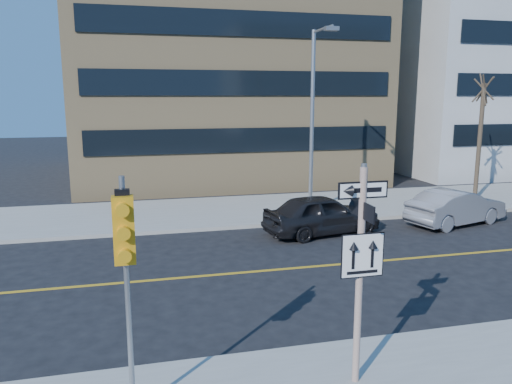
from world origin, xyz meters
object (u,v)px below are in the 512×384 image
object	(u,v)px
parked_car_b	(456,207)
parked_car_a	(322,214)
sign_pole	(360,263)
streetlight_a	(314,109)
street_tree_west	(484,92)
traffic_signal	(125,250)

from	to	relation	value
parked_car_b	parked_car_a	bearing A→B (deg)	74.47
sign_pole	streetlight_a	distance (m)	14.05
sign_pole	streetlight_a	world-z (taller)	streetlight_a
parked_car_a	street_tree_west	bearing A→B (deg)	-79.17
sign_pole	street_tree_west	size ratio (longest dim) A/B	0.64
traffic_signal	street_tree_west	xyz separation A→B (m)	(17.00, 13.96, 2.50)
parked_car_a	parked_car_b	world-z (taller)	parked_car_a
parked_car_b	street_tree_west	bearing A→B (deg)	-61.17
sign_pole	parked_car_a	bearing A→B (deg)	72.23
parked_car_b	streetlight_a	bearing A→B (deg)	43.05
parked_car_a	streetlight_a	world-z (taller)	streetlight_a
street_tree_west	parked_car_a	bearing A→B (deg)	-159.06
parked_car_a	street_tree_west	distance (m)	11.48
parked_car_b	traffic_signal	bearing A→B (deg)	111.95
sign_pole	street_tree_west	xyz separation A→B (m)	(13.00, 13.81, 3.09)
parked_car_a	streetlight_a	size ratio (longest dim) A/B	0.58
sign_pole	parked_car_b	world-z (taller)	sign_pole
traffic_signal	parked_car_b	bearing A→B (deg)	37.74
parked_car_a	parked_car_b	bearing A→B (deg)	-99.85
traffic_signal	sign_pole	bearing A→B (deg)	2.11
traffic_signal	parked_car_b	size ratio (longest dim) A/B	0.88
sign_pole	parked_car_a	xyz separation A→B (m)	(3.23, 10.07, -1.64)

